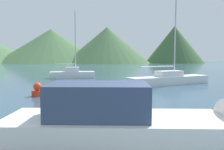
{
  "coord_description": "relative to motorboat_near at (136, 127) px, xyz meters",
  "views": [
    {
      "loc": [
        -2.09,
        -0.85,
        2.42
      ],
      "look_at": [
        -0.41,
        14.0,
        1.2
      ],
      "focal_mm": 35.0,
      "sensor_mm": 36.0,
      "label": 1
    }
  ],
  "objects": [
    {
      "name": "sailboat_inner",
      "position": [
        5.98,
        13.11,
        -0.05
      ],
      "size": [
        8.15,
        4.32,
        9.5
      ],
      "rotation": [
        0.0,
        0.0,
        0.35
      ],
      "color": "white",
      "rests_on": "ground_plane"
    },
    {
      "name": "hill_far_east",
      "position": [
        35.76,
        84.62,
        7.31
      ],
      "size": [
        24.77,
        24.77,
        15.69
      ],
      "color": "#3D6038",
      "rests_on": "ground_plane"
    },
    {
      "name": "motorboat_near",
      "position": [
        0.0,
        0.0,
        0.0
      ],
      "size": [
        7.18,
        2.83,
        2.23
      ],
      "rotation": [
        0.0,
        0.0,
        -0.14
      ],
      "color": "white",
      "rests_on": "ground_plane"
    },
    {
      "name": "hill_central",
      "position": [
        -17.32,
        95.02,
        6.91
      ],
      "size": [
        46.21,
        46.21,
        14.89
      ],
      "color": "#476B42",
      "rests_on": "ground_plane"
    },
    {
      "name": "hill_east",
      "position": [
        7.0,
        86.04,
        6.93
      ],
      "size": [
        36.07,
        36.07,
        14.95
      ],
      "color": "#476B42",
      "rests_on": "ground_plane"
    },
    {
      "name": "buoy_marker",
      "position": [
        -4.4,
        8.29,
        -0.19
      ],
      "size": [
        0.73,
        0.73,
        0.84
      ],
      "color": "red",
      "rests_on": "ground_plane"
    },
    {
      "name": "sailboat_middle",
      "position": [
        -3.03,
        20.18,
        -0.03
      ],
      "size": [
        5.21,
        2.07,
        7.69
      ],
      "rotation": [
        0.0,
        0.0,
        0.07
      ],
      "color": "silver",
      "rests_on": "ground_plane"
    }
  ]
}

